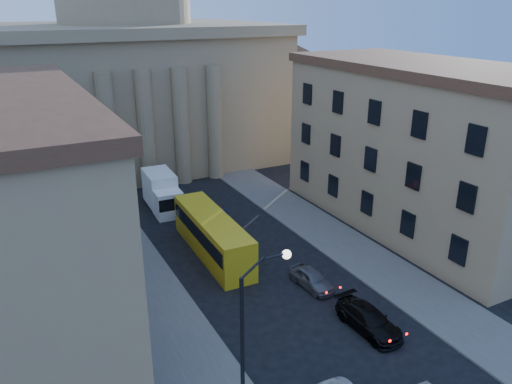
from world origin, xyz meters
TOP-DOWN VIEW (x-y plane):
  - sidewalk_left at (-8.50, 18.00)m, footprint 5.00×60.00m
  - sidewalk_right at (8.50, 18.00)m, footprint 5.00×60.00m
  - church at (0.00, 55.47)m, footprint 68.02×28.76m
  - building_right at (17.00, 22.00)m, footprint 11.60×26.60m
  - street_lamp at (-6.97, 8.00)m, footprint 2.62×0.44m
  - car_right_mid at (2.70, 10.88)m, footprint 2.22×5.07m
  - car_right_far at (2.35, 16.78)m, footprint 1.93×4.08m
  - car_right_distant at (0.80, 29.97)m, footprint 2.03×4.40m
  - city_bus at (-1.99, 24.88)m, footprint 3.05×11.75m
  - box_truck at (-2.67, 36.09)m, footprint 2.85×6.63m

SIDE VIEW (x-z plane):
  - sidewalk_left at x=-8.50m, z-range 0.00..0.15m
  - sidewalk_right at x=8.50m, z-range 0.00..0.15m
  - car_right_far at x=2.35m, z-range 0.00..1.35m
  - car_right_distant at x=0.80m, z-range 0.00..1.40m
  - car_right_mid at x=2.70m, z-range 0.00..1.45m
  - box_truck at x=-2.67m, z-range -0.09..3.48m
  - city_bus at x=-1.99m, z-range 0.12..3.41m
  - street_lamp at x=-6.97m, z-range 0.87..9.70m
  - building_right at x=17.00m, z-range 0.07..14.77m
  - church at x=0.00m, z-range -6.42..30.18m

